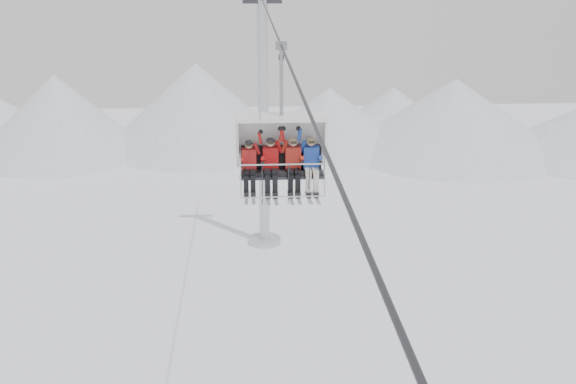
{
  "coord_description": "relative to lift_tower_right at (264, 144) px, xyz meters",
  "views": [
    {
      "loc": [
        -0.94,
        -15.77,
        15.55
      ],
      "look_at": [
        0.0,
        0.0,
        10.31
      ],
      "focal_mm": 45.0,
      "sensor_mm": 36.0,
      "label": 1
    }
  ],
  "objects": [
    {
      "name": "skier_center_right",
      "position": [
        0.3,
        -19.29,
        4.44
      ],
      "size": [
        0.42,
        1.69,
        1.65
      ],
      "color": "#AD231A",
      "rests_on": "chairlift_carrier"
    },
    {
      "name": "ridgeline",
      "position": [
        -1.58,
        20.05,
        -2.94
      ],
      "size": [
        72.0,
        21.0,
        7.0
      ],
      "color": "white",
      "rests_on": "ground"
    },
    {
      "name": "skier_far_left",
      "position": [
        -0.87,
        -19.29,
        4.41
      ],
      "size": [
        0.39,
        1.69,
        1.56
      ],
      "color": "#B21C1C",
      "rests_on": "chairlift_carrier"
    },
    {
      "name": "haul_cable",
      "position": [
        0.0,
        -22.0,
        7.52
      ],
      "size": [
        0.06,
        50.0,
        0.06
      ],
      "primitive_type": "cylinder",
      "rotation": [
        1.57,
        0.0,
        0.0
      ],
      "color": "#313136",
      "rests_on": "lift_tower_left"
    },
    {
      "name": "skier_center_left",
      "position": [
        -0.3,
        -19.29,
        4.44
      ],
      "size": [
        0.42,
        1.69,
        1.65
      ],
      "color": "#AF1011",
      "rests_on": "chairlift_carrier"
    },
    {
      "name": "chairlift_carrier",
      "position": [
        0.0,
        -18.98,
        4.9
      ],
      "size": [
        2.42,
        1.17,
        3.98
      ],
      "color": "black",
      "rests_on": "haul_cable"
    },
    {
      "name": "skier_far_right",
      "position": [
        0.79,
        -19.29,
        4.44
      ],
      "size": [
        0.42,
        1.69,
        1.65
      ],
      "color": "#2143AA",
      "rests_on": "chairlift_carrier"
    },
    {
      "name": "lift_tower_right",
      "position": [
        0.0,
        0.0,
        0.0
      ],
      "size": [
        2.0,
        1.8,
        13.48
      ],
      "color": "#B8BBC0",
      "rests_on": "ground"
    }
  ]
}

